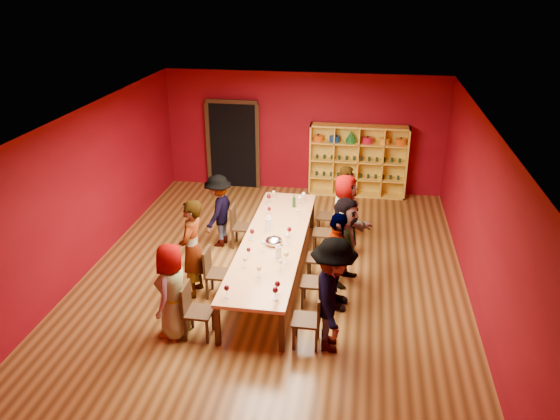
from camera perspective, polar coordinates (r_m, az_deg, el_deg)
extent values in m
cube|color=brown|center=(10.30, -0.65, -6.85)|extent=(7.10, 9.10, 0.02)
cube|color=maroon|center=(13.85, 2.47, 8.09)|extent=(7.10, 0.02, 3.00)
cube|color=maroon|center=(5.84, -8.45, -16.33)|extent=(7.10, 0.02, 3.00)
cube|color=maroon|center=(10.75, -19.49, 2.00)|extent=(0.02, 9.10, 3.00)
cube|color=maroon|center=(9.71, 20.17, -0.41)|extent=(0.02, 9.10, 3.00)
cube|color=silver|center=(9.14, -0.74, 9.66)|extent=(7.10, 9.10, 0.02)
cube|color=tan|center=(9.95, -0.67, -3.23)|extent=(1.10, 4.50, 0.06)
cube|color=black|center=(8.43, -6.55, -11.89)|extent=(0.08, 0.08, 0.69)
cube|color=black|center=(12.12, -1.23, -0.05)|extent=(0.08, 0.08, 0.69)
cube|color=black|center=(8.25, 0.19, -12.59)|extent=(0.08, 0.08, 0.69)
cube|color=black|center=(12.00, 3.38, -0.34)|extent=(0.08, 0.08, 0.69)
cube|color=black|center=(14.20, -4.88, 6.74)|extent=(1.20, 0.14, 2.20)
cube|color=black|center=(13.84, -5.11, 11.21)|extent=(1.32, 0.06, 0.10)
cube|color=black|center=(14.30, -7.49, 6.75)|extent=(0.10, 0.06, 2.20)
cube|color=black|center=(14.00, -2.34, 6.56)|extent=(0.10, 0.06, 2.20)
cube|color=gold|center=(13.78, 3.22, 5.38)|extent=(0.04, 0.40, 1.80)
cube|color=gold|center=(13.76, 13.07, 4.77)|extent=(0.04, 0.40, 1.80)
cube|color=gold|center=(13.47, 8.36, 8.64)|extent=(2.40, 0.40, 0.04)
cube|color=gold|center=(14.02, 7.94, 1.69)|extent=(2.40, 0.40, 0.04)
cube|color=gold|center=(13.90, 8.17, 5.34)|extent=(2.40, 0.02, 1.80)
cube|color=gold|center=(13.87, 8.04, 3.33)|extent=(2.36, 0.38, 0.03)
cube|color=gold|center=(13.72, 8.15, 5.10)|extent=(2.36, 0.38, 0.03)
cube|color=gold|center=(13.59, 8.26, 6.89)|extent=(2.36, 0.38, 0.03)
cube|color=gold|center=(13.74, 5.64, 5.25)|extent=(0.03, 0.38, 1.76)
cube|color=gold|center=(13.72, 8.15, 5.10)|extent=(0.03, 0.38, 1.76)
cube|color=gold|center=(13.73, 10.65, 4.93)|extent=(0.03, 0.38, 1.76)
cylinder|color=#E0580D|center=(13.61, 4.03, 7.50)|extent=(0.26, 0.26, 0.15)
sphere|color=black|center=(13.58, 4.05, 7.89)|extent=(0.05, 0.05, 0.05)
cylinder|color=navy|center=(13.58, 5.73, 7.41)|extent=(0.26, 0.26, 0.15)
sphere|color=black|center=(13.55, 5.74, 7.79)|extent=(0.05, 0.05, 0.05)
cylinder|color=#186329|center=(13.57, 7.42, 7.17)|extent=(0.26, 0.26, 0.08)
cone|color=#186329|center=(13.53, 7.45, 7.78)|extent=(0.24, 0.24, 0.22)
cylinder|color=#B91530|center=(13.56, 9.13, 7.20)|extent=(0.26, 0.26, 0.15)
sphere|color=black|center=(13.53, 9.15, 7.59)|extent=(0.05, 0.05, 0.05)
cylinder|color=orange|center=(13.57, 10.83, 7.09)|extent=(0.26, 0.26, 0.15)
sphere|color=black|center=(13.54, 10.86, 7.48)|extent=(0.05, 0.05, 0.05)
cylinder|color=#E0580D|center=(13.59, 12.52, 6.97)|extent=(0.26, 0.26, 0.15)
sphere|color=black|center=(13.56, 12.56, 7.36)|extent=(0.05, 0.05, 0.05)
cylinder|color=black|center=(13.89, 3.84, 3.84)|extent=(0.07, 0.07, 0.10)
cylinder|color=black|center=(13.88, 4.61, 3.80)|extent=(0.07, 0.07, 0.10)
cylinder|color=black|center=(13.87, 5.37, 3.75)|extent=(0.07, 0.07, 0.10)
cylinder|color=black|center=(13.86, 6.13, 3.71)|extent=(0.07, 0.07, 0.10)
cylinder|color=black|center=(13.85, 6.90, 3.66)|extent=(0.07, 0.07, 0.10)
cylinder|color=black|center=(13.85, 7.66, 3.61)|extent=(0.07, 0.07, 0.10)
cylinder|color=black|center=(13.85, 8.43, 3.56)|extent=(0.07, 0.07, 0.10)
cylinder|color=black|center=(13.85, 9.19, 3.51)|extent=(0.07, 0.07, 0.10)
cylinder|color=black|center=(13.85, 9.96, 3.47)|extent=(0.07, 0.07, 0.10)
cylinder|color=black|center=(13.86, 10.72, 3.42)|extent=(0.07, 0.07, 0.10)
cylinder|color=black|center=(13.87, 11.49, 3.37)|extent=(0.07, 0.07, 0.10)
cylinder|color=black|center=(13.88, 12.25, 3.31)|extent=(0.07, 0.07, 0.10)
cylinder|color=black|center=(13.75, 3.89, 5.60)|extent=(0.07, 0.07, 0.10)
cylinder|color=black|center=(13.73, 4.67, 5.56)|extent=(0.07, 0.07, 0.10)
cylinder|color=black|center=(13.72, 5.44, 5.52)|extent=(0.07, 0.07, 0.10)
cylinder|color=black|center=(13.71, 6.21, 5.47)|extent=(0.07, 0.07, 0.10)
cylinder|color=black|center=(13.71, 6.99, 5.43)|extent=(0.07, 0.07, 0.10)
cylinder|color=black|center=(13.70, 7.76, 5.38)|extent=(0.07, 0.07, 0.10)
cylinder|color=black|center=(13.70, 8.54, 5.33)|extent=(0.07, 0.07, 0.10)
cylinder|color=black|center=(13.70, 9.31, 5.28)|extent=(0.07, 0.07, 0.10)
cylinder|color=black|center=(13.71, 10.09, 5.23)|extent=(0.07, 0.07, 0.10)
cylinder|color=black|center=(13.71, 10.86, 5.18)|extent=(0.07, 0.07, 0.10)
cylinder|color=black|center=(13.72, 11.64, 5.13)|extent=(0.07, 0.07, 0.10)
cylinder|color=black|center=(13.73, 12.41, 5.07)|extent=(0.07, 0.07, 0.10)
cube|color=black|center=(8.60, -8.49, -10.50)|extent=(0.42, 0.42, 0.04)
cube|color=black|center=(8.53, -9.82, -9.02)|extent=(0.04, 0.40, 0.44)
cube|color=black|center=(8.65, -9.83, -12.22)|extent=(0.04, 0.04, 0.41)
cube|color=black|center=(8.56, -7.62, -12.50)|extent=(0.04, 0.04, 0.41)
cube|color=black|center=(8.91, -9.15, -10.97)|extent=(0.04, 0.04, 0.41)
cube|color=black|center=(8.82, -7.00, -11.22)|extent=(0.04, 0.04, 0.41)
imported|color=silver|center=(8.53, -11.18, -8.27)|extent=(0.47, 0.79, 1.55)
cube|color=black|center=(9.55, -6.45, -6.63)|extent=(0.42, 0.42, 0.04)
cube|color=black|center=(9.48, -7.63, -5.27)|extent=(0.04, 0.40, 0.44)
cube|color=black|center=(9.57, -7.65, -8.20)|extent=(0.04, 0.04, 0.41)
cube|color=black|center=(9.49, -5.66, -8.41)|extent=(0.04, 0.04, 0.41)
cube|color=black|center=(9.85, -7.10, -7.18)|extent=(0.04, 0.04, 0.41)
cube|color=black|center=(9.76, -5.16, -7.36)|extent=(0.04, 0.04, 0.41)
imported|color=beige|center=(9.45, -9.18, -3.99)|extent=(0.50, 0.67, 1.77)
cube|color=black|center=(11.17, -3.95, -1.78)|extent=(0.42, 0.42, 0.04)
cube|color=black|center=(11.11, -4.94, -0.60)|extent=(0.04, 0.40, 0.44)
cube|color=black|center=(11.16, -4.96, -3.13)|extent=(0.04, 0.04, 0.41)
cube|color=black|center=(11.09, -3.25, -3.27)|extent=(0.04, 0.04, 0.41)
cube|color=black|center=(11.45, -4.56, -2.38)|extent=(0.04, 0.04, 0.41)
cube|color=black|center=(11.38, -2.89, -2.50)|extent=(0.04, 0.04, 0.41)
imported|color=#141537|center=(11.15, -6.42, -0.08)|extent=(0.54, 1.03, 1.52)
cube|color=black|center=(8.35, 2.79, -11.43)|extent=(0.42, 0.42, 0.04)
cube|color=black|center=(8.20, 4.16, -10.16)|extent=(0.04, 0.40, 0.44)
cube|color=black|center=(8.36, 1.43, -13.25)|extent=(0.04, 0.04, 0.41)
cube|color=black|center=(8.33, 3.81, -13.45)|extent=(0.04, 0.04, 0.41)
cube|color=black|center=(8.63, 1.74, -11.91)|extent=(0.04, 0.04, 0.41)
cube|color=black|center=(8.60, 4.04, -12.09)|extent=(0.04, 0.04, 0.41)
imported|color=pink|center=(8.06, 5.52, -8.87)|extent=(0.58, 1.20, 1.81)
cube|color=black|center=(9.26, 3.55, -7.56)|extent=(0.42, 0.42, 0.04)
cube|color=black|center=(9.13, 4.79, -6.36)|extent=(0.04, 0.40, 0.44)
cube|color=black|center=(9.25, 2.35, -9.21)|extent=(0.04, 0.04, 0.41)
cube|color=black|center=(9.23, 4.48, -9.37)|extent=(0.04, 0.04, 0.41)
cube|color=black|center=(9.54, 2.60, -8.11)|extent=(0.04, 0.04, 0.41)
cube|color=black|center=(9.51, 4.65, -8.27)|extent=(0.04, 0.04, 0.41)
imported|color=#BD7E88|center=(9.02, 5.93, -5.40)|extent=(0.56, 1.05, 1.72)
cube|color=black|center=(10.00, 4.05, -5.04)|extent=(0.42, 0.42, 0.04)
cube|color=black|center=(9.87, 5.19, -3.89)|extent=(0.04, 0.40, 0.44)
cube|color=black|center=(9.98, 2.94, -6.57)|extent=(0.04, 0.04, 0.41)
cube|color=black|center=(9.95, 4.90, -6.71)|extent=(0.04, 0.04, 0.41)
cube|color=black|center=(10.27, 3.15, -5.62)|extent=(0.04, 0.04, 0.41)
cube|color=black|center=(10.25, 5.05, -5.75)|extent=(0.04, 0.04, 0.41)
imported|color=#537CAA|center=(9.80, 6.81, -3.21)|extent=(0.97, 1.58, 1.64)
cube|color=black|center=(10.93, 4.56, -2.40)|extent=(0.42, 0.42, 0.04)
cube|color=black|center=(10.82, 5.60, -1.32)|extent=(0.04, 0.40, 0.44)
cube|color=black|center=(10.90, 3.56, -3.79)|extent=(0.04, 0.04, 0.41)
cube|color=black|center=(10.88, 5.34, -3.91)|extent=(0.04, 0.04, 0.41)
cube|color=black|center=(11.20, 3.73, -2.99)|extent=(0.04, 0.04, 0.41)
cube|color=black|center=(11.18, 5.47, -3.11)|extent=(0.04, 0.04, 0.41)
imported|color=silver|center=(10.74, 6.74, -0.57)|extent=(0.63, 0.90, 1.68)
cube|color=black|center=(11.67, 4.90, -0.65)|extent=(0.42, 0.42, 0.04)
cube|color=black|center=(11.56, 5.88, 0.37)|extent=(0.04, 0.40, 0.44)
cube|color=black|center=(11.62, 3.96, -1.95)|extent=(0.04, 0.04, 0.41)
cube|color=black|center=(11.60, 5.63, -2.06)|extent=(0.04, 0.04, 0.41)
cube|color=black|center=(11.93, 4.11, -1.25)|extent=(0.04, 0.04, 0.41)
cube|color=black|center=(11.91, 5.74, -1.36)|extent=(0.04, 0.04, 0.41)
imported|color=#48484D|center=(11.51, 7.04, 0.84)|extent=(0.52, 0.64, 1.58)
cylinder|color=white|center=(8.31, -5.56, -9.02)|extent=(0.07, 0.07, 0.01)
cylinder|color=white|center=(8.27, -5.57, -8.66)|extent=(0.01, 0.01, 0.11)
ellipsoid|color=#41070E|center=(8.22, -5.60, -8.12)|extent=(0.08, 0.08, 0.10)
cylinder|color=white|center=(9.76, 0.76, -3.58)|extent=(0.07, 0.07, 0.01)
cylinder|color=white|center=(9.73, 0.76, -3.24)|extent=(0.01, 0.01, 0.12)
ellipsoid|color=white|center=(9.69, 0.76, -2.71)|extent=(0.09, 0.09, 0.10)
cylinder|color=white|center=(9.93, -2.91, -3.10)|extent=(0.07, 0.07, 0.01)
cylinder|color=white|center=(9.90, -2.92, -2.77)|extent=(0.01, 0.01, 0.12)
ellipsoid|color=#41070E|center=(9.86, -2.93, -2.26)|extent=(0.09, 0.09, 0.10)
cylinder|color=white|center=(9.16, 0.64, -5.53)|extent=(0.07, 0.07, 0.01)
cylinder|color=white|center=(9.13, 0.65, -5.18)|extent=(0.01, 0.01, 0.12)
ellipsoid|color=beige|center=(9.08, 0.65, -4.63)|extent=(0.09, 0.09, 0.10)
cylinder|color=white|center=(11.44, -1.17, 0.69)|extent=(0.07, 0.07, 0.01)
cylinder|color=white|center=(11.41, -1.17, 0.98)|extent=(0.01, 0.01, 0.12)
ellipsoid|color=#41070E|center=(11.38, -1.18, 1.42)|extent=(0.09, 0.09, 0.10)
cylinder|color=white|center=(11.56, 2.48, 0.93)|extent=(0.07, 0.07, 0.01)
cylinder|color=white|center=(11.54, 2.48, 1.22)|extent=(0.01, 0.01, 0.12)
ellipsoid|color=white|center=(11.50, 2.49, 1.66)|extent=(0.09, 0.09, 0.10)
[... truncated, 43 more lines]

